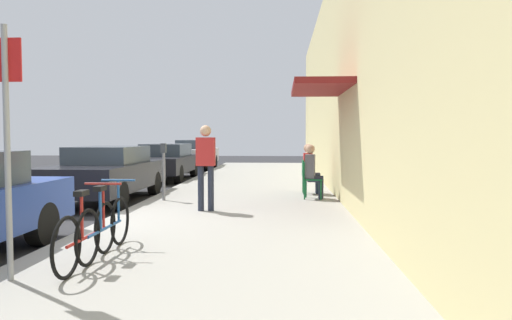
{
  "coord_description": "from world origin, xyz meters",
  "views": [
    {
      "loc": [
        3.19,
        -8.05,
        1.6
      ],
      "look_at": [
        2.42,
        5.55,
        0.91
      ],
      "focal_mm": 32.53,
      "sensor_mm": 36.0,
      "label": 1
    }
  ],
  "objects_px": {
    "parking_meter": "(164,167)",
    "seated_patron_0": "(313,169)",
    "parked_car_1": "(107,172)",
    "pedestrian_standing": "(206,161)",
    "bicycle_0": "(105,226)",
    "parked_car_3": "(194,154)",
    "bicycle_1": "(88,234)",
    "parked_car_2": "(166,161)",
    "cafe_chair_1": "(308,174)",
    "street_sign": "(7,132)",
    "cafe_chair_0": "(310,177)",
    "seated_patron_1": "(310,167)"
  },
  "relations": [
    {
      "from": "seated_patron_1",
      "to": "pedestrian_standing",
      "type": "height_order",
      "value": "pedestrian_standing"
    },
    {
      "from": "parked_car_2",
      "to": "bicycle_1",
      "type": "bearing_deg",
      "value": -79.99
    },
    {
      "from": "parked_car_3",
      "to": "parked_car_2",
      "type": "bearing_deg",
      "value": -90.0
    },
    {
      "from": "pedestrian_standing",
      "to": "parked_car_3",
      "type": "bearing_deg",
      "value": 101.75
    },
    {
      "from": "parked_car_3",
      "to": "street_sign",
      "type": "relative_size",
      "value": 1.69
    },
    {
      "from": "parked_car_3",
      "to": "bicycle_0",
      "type": "bearing_deg",
      "value": -82.93
    },
    {
      "from": "parking_meter",
      "to": "bicycle_1",
      "type": "xyz_separation_m",
      "value": [
        0.51,
        -5.4,
        -0.41
      ]
    },
    {
      "from": "parked_car_1",
      "to": "cafe_chair_0",
      "type": "xyz_separation_m",
      "value": [
        4.95,
        -0.08,
        -0.09
      ]
    },
    {
      "from": "cafe_chair_1",
      "to": "parked_car_1",
      "type": "bearing_deg",
      "value": -170.03
    },
    {
      "from": "bicycle_0",
      "to": "parking_meter",
      "type": "bearing_deg",
      "value": 96.17
    },
    {
      "from": "bicycle_0",
      "to": "seated_patron_0",
      "type": "xyz_separation_m",
      "value": [
        2.93,
        5.39,
        0.34
      ]
    },
    {
      "from": "street_sign",
      "to": "seated_patron_0",
      "type": "bearing_deg",
      "value": 61.51
    },
    {
      "from": "bicycle_1",
      "to": "parked_car_1",
      "type": "bearing_deg",
      "value": 109.07
    },
    {
      "from": "parked_car_1",
      "to": "cafe_chair_1",
      "type": "xyz_separation_m",
      "value": [
        4.95,
        0.87,
        -0.09
      ]
    },
    {
      "from": "cafe_chair_1",
      "to": "seated_patron_1",
      "type": "xyz_separation_m",
      "value": [
        0.06,
        0.0,
        0.19
      ]
    },
    {
      "from": "parked_car_3",
      "to": "bicycle_1",
      "type": "distance_m",
      "value": 17.4
    },
    {
      "from": "parked_car_2",
      "to": "cafe_chair_1",
      "type": "bearing_deg",
      "value": -44.4
    },
    {
      "from": "street_sign",
      "to": "pedestrian_standing",
      "type": "bearing_deg",
      "value": 74.25
    },
    {
      "from": "bicycle_0",
      "to": "cafe_chair_0",
      "type": "height_order",
      "value": "bicycle_0"
    },
    {
      "from": "parked_car_3",
      "to": "cafe_chair_1",
      "type": "relative_size",
      "value": 5.06
    },
    {
      "from": "parking_meter",
      "to": "seated_patron_0",
      "type": "height_order",
      "value": "parking_meter"
    },
    {
      "from": "cafe_chair_0",
      "to": "pedestrian_standing",
      "type": "distance_m",
      "value": 2.96
    },
    {
      "from": "parked_car_1",
      "to": "pedestrian_standing",
      "type": "relative_size",
      "value": 2.59
    },
    {
      "from": "cafe_chair_0",
      "to": "parked_car_1",
      "type": "bearing_deg",
      "value": 179.02
    },
    {
      "from": "parked_car_2",
      "to": "parked_car_3",
      "type": "height_order",
      "value": "parked_car_3"
    },
    {
      "from": "seated_patron_0",
      "to": "pedestrian_standing",
      "type": "bearing_deg",
      "value": -139.0
    },
    {
      "from": "cafe_chair_0",
      "to": "pedestrian_standing",
      "type": "height_order",
      "value": "pedestrian_standing"
    },
    {
      "from": "pedestrian_standing",
      "to": "parked_car_1",
      "type": "bearing_deg",
      "value": 143.77
    },
    {
      "from": "seated_patron_0",
      "to": "pedestrian_standing",
      "type": "distance_m",
      "value": 2.97
    },
    {
      "from": "parked_car_1",
      "to": "parked_car_3",
      "type": "xyz_separation_m",
      "value": [
        0.0,
        11.31,
        0.03
      ]
    },
    {
      "from": "street_sign",
      "to": "cafe_chair_0",
      "type": "xyz_separation_m",
      "value": [
        3.45,
        6.48,
        -1.02
      ]
    },
    {
      "from": "parked_car_1",
      "to": "pedestrian_standing",
      "type": "distance_m",
      "value": 3.47
    },
    {
      "from": "parking_meter",
      "to": "bicycle_0",
      "type": "bearing_deg",
      "value": -83.83
    },
    {
      "from": "parking_meter",
      "to": "bicycle_1",
      "type": "bearing_deg",
      "value": -84.59
    },
    {
      "from": "bicycle_0",
      "to": "cafe_chair_0",
      "type": "relative_size",
      "value": 1.97
    },
    {
      "from": "parked_car_2",
      "to": "cafe_chair_0",
      "type": "xyz_separation_m",
      "value": [
        4.95,
        -5.8,
        -0.07
      ]
    },
    {
      "from": "bicycle_0",
      "to": "pedestrian_standing",
      "type": "height_order",
      "value": "pedestrian_standing"
    },
    {
      "from": "parked_car_3",
      "to": "pedestrian_standing",
      "type": "height_order",
      "value": "pedestrian_standing"
    },
    {
      "from": "parked_car_1",
      "to": "cafe_chair_0",
      "type": "distance_m",
      "value": 4.95
    },
    {
      "from": "seated_patron_0",
      "to": "parked_car_3",
      "type": "bearing_deg",
      "value": 113.72
    },
    {
      "from": "bicycle_1",
      "to": "cafe_chair_1",
      "type": "bearing_deg",
      "value": 67.09
    },
    {
      "from": "parked_car_1",
      "to": "bicycle_1",
      "type": "relative_size",
      "value": 2.57
    },
    {
      "from": "cafe_chair_1",
      "to": "parked_car_3",
      "type": "bearing_deg",
      "value": 115.37
    },
    {
      "from": "street_sign",
      "to": "cafe_chair_1",
      "type": "distance_m",
      "value": 8.26
    },
    {
      "from": "parked_car_1",
      "to": "pedestrian_standing",
      "type": "bearing_deg",
      "value": -36.23
    },
    {
      "from": "cafe_chair_0",
      "to": "cafe_chair_1",
      "type": "relative_size",
      "value": 1.0
    },
    {
      "from": "parked_car_1",
      "to": "bicycle_0",
      "type": "xyz_separation_m",
      "value": [
        2.08,
        -5.49,
        -0.24
      ]
    },
    {
      "from": "street_sign",
      "to": "seated_patron_0",
      "type": "relative_size",
      "value": 2.02
    },
    {
      "from": "cafe_chair_0",
      "to": "seated_patron_0",
      "type": "distance_m",
      "value": 0.2
    },
    {
      "from": "parked_car_1",
      "to": "parked_car_3",
      "type": "bearing_deg",
      "value": 90.0
    }
  ]
}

